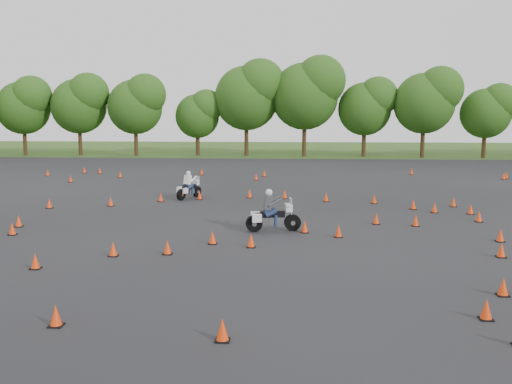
# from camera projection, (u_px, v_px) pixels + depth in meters

# --- Properties ---
(ground) EXTENTS (140.00, 140.00, 0.00)m
(ground) POSITION_uv_depth(u_px,v_px,m) (249.00, 239.00, 21.05)
(ground) COLOR #2D5119
(ground) RESTS_ON ground
(asphalt_pad) EXTENTS (62.00, 62.00, 0.00)m
(asphalt_pad) POSITION_uv_depth(u_px,v_px,m) (259.00, 211.00, 26.98)
(asphalt_pad) COLOR black
(asphalt_pad) RESTS_ON ground
(treeline) EXTENTS (87.09, 32.60, 11.01)m
(treeline) POSITION_uv_depth(u_px,v_px,m) (314.00, 112.00, 54.94)
(treeline) COLOR #274D16
(treeline) RESTS_ON ground
(traffic_cones) EXTENTS (36.22, 32.45, 0.45)m
(traffic_cones) POSITION_uv_depth(u_px,v_px,m) (258.00, 209.00, 26.26)
(traffic_cones) COLOR #E93809
(traffic_cones) RESTS_ON asphalt_pad
(rider_grey) EXTENTS (2.28, 1.10, 1.69)m
(rider_grey) POSITION_uv_depth(u_px,v_px,m) (273.00, 210.00, 22.30)
(rider_grey) COLOR #3A3C41
(rider_grey) RESTS_ON ground
(rider_white) EXTENTS (1.44, 2.03, 1.52)m
(rider_white) POSITION_uv_depth(u_px,v_px,m) (189.00, 185.00, 30.82)
(rider_white) COLOR white
(rider_white) RESTS_ON ground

